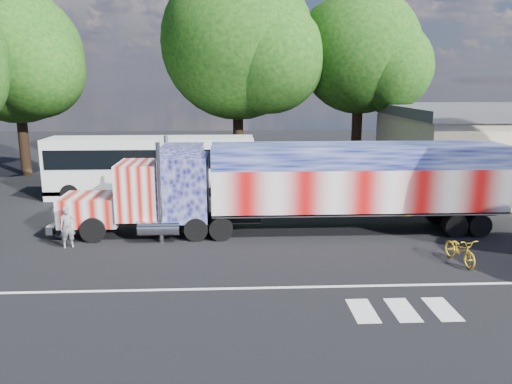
{
  "coord_description": "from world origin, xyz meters",
  "views": [
    {
      "loc": [
        -1.02,
        -18.29,
        6.67
      ],
      "look_at": [
        0.0,
        3.0,
        1.9
      ],
      "focal_mm": 35.0,
      "sensor_mm": 36.0,
      "label": 1
    }
  ],
  "objects_px": {
    "woman": "(67,227)",
    "tree_ne_a": "(362,53)",
    "coach_bus": "(152,166)",
    "semi_truck": "(302,184)",
    "bicycle": "(460,250)",
    "tree_nw_a": "(17,57)",
    "tree_n_mid": "(240,43)"
  },
  "relations": [
    {
      "from": "woman",
      "to": "tree_ne_a",
      "type": "xyz_separation_m",
      "value": [
        15.44,
        14.21,
        7.62
      ]
    },
    {
      "from": "coach_bus",
      "to": "woman",
      "type": "relative_size",
      "value": 6.98
    },
    {
      "from": "semi_truck",
      "to": "bicycle",
      "type": "relative_size",
      "value": 10.34
    },
    {
      "from": "woman",
      "to": "tree_ne_a",
      "type": "distance_m",
      "value": 22.32
    },
    {
      "from": "tree_ne_a",
      "to": "tree_nw_a",
      "type": "height_order",
      "value": "tree_nw_a"
    },
    {
      "from": "coach_bus",
      "to": "woman",
      "type": "xyz_separation_m",
      "value": [
        -2.01,
        -9.25,
        -0.94
      ]
    },
    {
      "from": "tree_nw_a",
      "to": "semi_truck",
      "type": "bearing_deg",
      "value": -39.46
    },
    {
      "from": "semi_truck",
      "to": "tree_n_mid",
      "type": "height_order",
      "value": "tree_n_mid"
    },
    {
      "from": "coach_bus",
      "to": "woman",
      "type": "height_order",
      "value": "coach_bus"
    },
    {
      "from": "semi_truck",
      "to": "tree_n_mid",
      "type": "distance_m",
      "value": 14.79
    },
    {
      "from": "coach_bus",
      "to": "tree_n_mid",
      "type": "distance_m",
      "value": 10.46
    },
    {
      "from": "woman",
      "to": "tree_n_mid",
      "type": "distance_m",
      "value": 18.25
    },
    {
      "from": "bicycle",
      "to": "tree_n_mid",
      "type": "distance_m",
      "value": 20.66
    },
    {
      "from": "bicycle",
      "to": "tree_nw_a",
      "type": "xyz_separation_m",
      "value": [
        -23.15,
        18.87,
        7.73
      ]
    },
    {
      "from": "woman",
      "to": "coach_bus",
      "type": "bearing_deg",
      "value": 52.78
    },
    {
      "from": "coach_bus",
      "to": "tree_n_mid",
      "type": "xyz_separation_m",
      "value": [
        5.31,
        5.3,
        7.29
      ]
    },
    {
      "from": "tree_n_mid",
      "to": "tree_nw_a",
      "type": "height_order",
      "value": "tree_n_mid"
    },
    {
      "from": "bicycle",
      "to": "tree_nw_a",
      "type": "relative_size",
      "value": 0.15
    },
    {
      "from": "coach_bus",
      "to": "tree_nw_a",
      "type": "relative_size",
      "value": 0.93
    },
    {
      "from": "semi_truck",
      "to": "bicycle",
      "type": "xyz_separation_m",
      "value": [
        5.36,
        -4.23,
        -1.67
      ]
    },
    {
      "from": "tree_ne_a",
      "to": "tree_nw_a",
      "type": "relative_size",
      "value": 0.98
    },
    {
      "from": "tree_ne_a",
      "to": "tree_nw_a",
      "type": "bearing_deg",
      "value": 174.74
    },
    {
      "from": "woman",
      "to": "tree_nw_a",
      "type": "relative_size",
      "value": 0.13
    },
    {
      "from": "coach_bus",
      "to": "semi_truck",
      "type": "bearing_deg",
      "value": -43.98
    },
    {
      "from": "bicycle",
      "to": "tree_ne_a",
      "type": "bearing_deg",
      "value": 81.12
    },
    {
      "from": "tree_ne_a",
      "to": "tree_nw_a",
      "type": "distance_m",
      "value": 23.51
    },
    {
      "from": "woman",
      "to": "tree_nw_a",
      "type": "bearing_deg",
      "value": 91.02
    },
    {
      "from": "semi_truck",
      "to": "tree_ne_a",
      "type": "height_order",
      "value": "tree_ne_a"
    },
    {
      "from": "bicycle",
      "to": "coach_bus",
      "type": "bearing_deg",
      "value": 130.23
    },
    {
      "from": "coach_bus",
      "to": "woman",
      "type": "bearing_deg",
      "value": -102.28
    },
    {
      "from": "woman",
      "to": "tree_nw_a",
      "type": "xyz_separation_m",
      "value": [
        -7.97,
        16.36,
        7.38
      ]
    },
    {
      "from": "woman",
      "to": "bicycle",
      "type": "xyz_separation_m",
      "value": [
        15.18,
        -2.51,
        -0.35
      ]
    }
  ]
}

